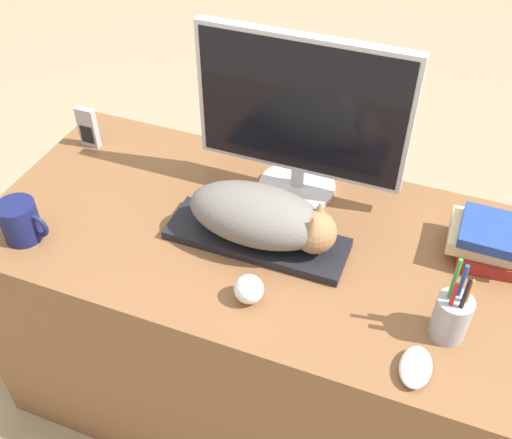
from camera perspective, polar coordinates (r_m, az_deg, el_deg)
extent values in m
cube|color=brown|center=(1.81, -0.09, -9.70)|extent=(1.41, 0.70, 0.73)
cube|color=black|center=(1.50, 0.06, -1.85)|extent=(0.46, 0.15, 0.02)
ellipsoid|color=#66605B|center=(1.45, 0.07, 0.45)|extent=(0.35, 0.18, 0.14)
sphere|color=olive|center=(1.42, 5.64, -1.19)|extent=(0.11, 0.11, 0.11)
cone|color=olive|center=(1.37, 5.46, -0.38)|extent=(0.04, 0.04, 0.04)
cone|color=olive|center=(1.40, 6.09, 0.98)|extent=(0.04, 0.04, 0.04)
cylinder|color=#B7B7BC|center=(1.67, 3.92, 3.17)|extent=(0.21, 0.21, 0.02)
cylinder|color=#B7B7BC|center=(1.64, 3.99, 4.32)|extent=(0.04, 0.04, 0.07)
cube|color=#B7B7BC|center=(1.52, 4.37, 10.64)|extent=(0.55, 0.03, 0.38)
cube|color=black|center=(1.51, 4.26, 10.48)|extent=(0.53, 0.01, 0.36)
ellipsoid|color=silver|center=(1.29, 14.96, -13.41)|extent=(0.07, 0.11, 0.03)
cylinder|color=#141947|center=(1.60, -21.57, -0.14)|extent=(0.10, 0.10, 0.11)
torus|color=#141947|center=(1.57, -20.23, -0.56)|extent=(0.07, 0.01, 0.07)
cylinder|color=#939399|center=(1.34, 18.08, -8.85)|extent=(0.08, 0.08, 0.11)
cylinder|color=orange|center=(1.31, 19.31, -7.37)|extent=(0.01, 0.01, 0.13)
cylinder|color=#1E47B2|center=(1.31, 18.78, -6.49)|extent=(0.01, 0.01, 0.15)
cylinder|color=#338C38|center=(1.29, 18.10, -6.35)|extent=(0.01, 0.01, 0.17)
cylinder|color=#B21E1E|center=(1.29, 18.04, -7.70)|extent=(0.01, 0.01, 0.13)
cylinder|color=black|center=(1.29, 19.04, -7.59)|extent=(0.01, 0.01, 0.15)
sphere|color=silver|center=(1.36, -0.68, -6.65)|extent=(0.07, 0.07, 0.07)
cube|color=#99999E|center=(1.87, -15.72, 8.46)|extent=(0.06, 0.02, 0.13)
cube|color=black|center=(1.87, -15.81, 7.78)|extent=(0.04, 0.00, 0.06)
cube|color=maroon|center=(1.56, 21.28, -2.98)|extent=(0.17, 0.16, 0.03)
cube|color=#C6B284|center=(1.55, 21.33, -1.62)|extent=(0.19, 0.15, 0.04)
cube|color=navy|center=(1.52, 21.82, -1.10)|extent=(0.16, 0.15, 0.03)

